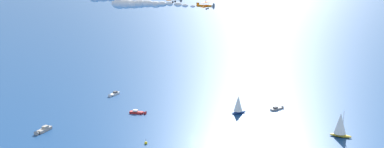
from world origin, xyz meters
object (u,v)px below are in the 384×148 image
Objects in this scene: motorboat_near_centre at (278,108)px; biplane_lead at (206,6)px; motorboat_inshore at (43,130)px; sailboat_offshore at (340,125)px; wingwalker_lead at (206,0)px; marker_buoy at (146,143)px; motorboat_far_port at (114,94)px; sailboat_mid_cluster at (238,104)px; motorboat_trailing at (139,112)px.

motorboat_near_centre is 1.00× the size of biplane_lead.
sailboat_offshore is (30.69, 107.38, 4.06)m from motorboat_inshore.
motorboat_near_centre is 64.07m from wingwalker_lead.
motorboat_inshore is 77.78m from biplane_lead.
marker_buoy is (21.32, 36.61, -0.25)m from motorboat_inshore.
sailboat_offshore is at bearing 82.46° from marker_buoy.
motorboat_near_centre is 0.85× the size of motorboat_inshore.
motorboat_inshore is (5.49, -98.42, 0.12)m from motorboat_near_centre.
motorboat_far_port is 0.68× the size of sailboat_offshore.
biplane_lead is (16.72, -37.41, 47.04)m from motorboat_near_centre.
biplane_lead is at bearing 28.89° from motorboat_far_port.
biplane_lead is (56.39, 31.11, 46.97)m from motorboat_far_port.
wingwalker_lead is (15.50, -18.77, 45.69)m from sailboat_mid_cluster.
biplane_lead is at bearing -65.92° from motorboat_near_centre.
biplane_lead is at bearing 42.18° from motorboat_trailing.
marker_buoy is (26.81, -61.82, -0.13)m from motorboat_near_centre.
motorboat_far_port is 0.88× the size of motorboat_inshore.
motorboat_far_port is at bearing -120.07° from motorboat_near_centre.
sailboat_mid_cluster reaches higher than motorboat_near_centre.
motorboat_trailing is at bearing -122.79° from sailboat_offshore.
wingwalker_lead reaches higher than sailboat_offshore.
biplane_lead reaches higher than sailboat_mid_cluster.
motorboat_trailing is (31.37, 8.44, -0.02)m from motorboat_far_port.
motorboat_trailing is at bearing 177.17° from marker_buoy.
marker_buoy is at bearing -59.37° from sailboat_mid_cluster.
sailboat_offshore is 71.52m from marker_buoy.
sailboat_offshore reaches higher than sailboat_mid_cluster.
biplane_lead is at bearing 79.57° from motorboat_inshore.
sailboat_offshore is at bearing 67.28° from wingwalker_lead.
marker_buoy reaches higher than motorboat_far_port.
sailboat_offshore reaches higher than motorboat_inshore.
marker_buoy is at bearing -66.56° from motorboat_near_centre.
biplane_lead reaches higher than motorboat_far_port.
motorboat_inshore is 79.95m from sailboat_mid_cluster.
sailboat_mid_cluster is at bearing 77.01° from motorboat_trailing.
motorboat_inshore is 42.36m from marker_buoy.
biplane_lead is at bearing -112.77° from sailboat_offshore.
biplane_lead is (-10.09, 24.41, 47.17)m from marker_buoy.
motorboat_far_port reaches higher than motorboat_trailing.
biplane_lead is (-19.46, -46.36, 42.85)m from sailboat_offshore.
sailboat_mid_cluster reaches higher than motorboat_far_port.
wingwalker_lead is at bearing 112.39° from marker_buoy.
motorboat_far_port is 3.34× the size of marker_buoy.
sailboat_offshore reaches higher than motorboat_trailing.
biplane_lead is at bearing -50.49° from sailboat_mid_cluster.
sailboat_offshore reaches higher than motorboat_near_centre.
motorboat_near_centre is 67.38m from marker_buoy.
biplane_lead reaches higher than motorboat_trailing.
wingwalker_lead is at bearing -18.02° from biplane_lead.
wingwalker_lead is (11.27, 61.00, 49.10)m from motorboat_inshore.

